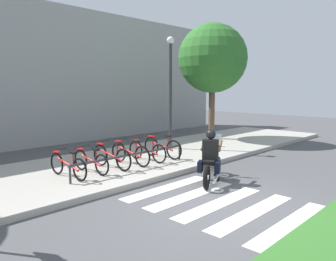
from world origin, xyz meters
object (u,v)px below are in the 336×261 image
bike_rack (133,155)px  tree_near_rack (213,59)px  bicycle_4 (147,151)px  bicycle_5 (162,147)px  bicycle_1 (91,161)px  bicycle_3 (130,153)px  motorcycle (211,165)px  bicycle_0 (68,165)px  rider (211,152)px  bicycle_2 (111,157)px  street_lamp (170,83)px

bike_rack → tree_near_rack: size_ratio=0.76×
bicycle_4 → bicycle_5: size_ratio=0.99×
bicycle_1 → bicycle_4: bicycle_4 is taller
bicycle_3 → bike_rack: bicycle_3 is taller
motorcycle → bicycle_0: (-2.76, 2.59, 0.03)m
bicycle_0 → bicycle_1: size_ratio=1.07×
bicycle_1 → bicycle_5: size_ratio=0.93×
bicycle_4 → bicycle_5: 0.70m
bicycle_1 → bicycle_4: size_ratio=0.94×
rider → bicycle_0: 3.78m
motorcycle → bicycle_2: (-1.36, 2.59, 0.05)m
bicycle_1 → bicycle_3: 1.40m
motorcycle → tree_near_rack: tree_near_rack is taller
motorcycle → bicycle_1: (-2.06, 2.59, 0.03)m
rider → bicycle_0: rider is taller
bicycle_4 → street_lamp: street_lamp is taller
bicycle_2 → rider: bearing=-63.9°
bicycle_2 → motorcycle: bearing=-62.3°
bicycle_3 → street_lamp: size_ratio=0.39×
rider → bike_rack: 2.29m
rider → bicycle_3: size_ratio=0.84×
rider → tree_near_rack: size_ratio=0.26×
bicycle_4 → tree_near_rack: size_ratio=0.31×
bicycle_1 → bicycle_3: size_ratio=0.91×
motorcycle → bicycle_5: 2.70m
bicycle_3 → motorcycle: bearing=-75.7°
bicycle_2 → tree_near_rack: bearing=11.8°
motorcycle → tree_near_rack: (5.40, 4.01, 3.37)m
street_lamp → bike_rack: bearing=-154.0°
rider → bicycle_2: 2.94m
motorcycle → bicycle_0: bearing=136.8°
rider → street_lamp: size_ratio=0.32×
bicycle_0 → bike_rack: (1.75, -0.56, 0.08)m
bicycle_3 → bicycle_5: (1.40, -0.00, 0.00)m
bicycle_5 → street_lamp: bearing=34.8°
motorcycle → rider: bearing=-154.0°
motorcycle → bicycle_1: motorcycle is taller
bicycle_3 → tree_near_rack: tree_near_rack is taller
bicycle_3 → bicycle_4: size_ratio=1.03×
bicycle_3 → bicycle_5: bearing=-0.0°
rider → tree_near_rack: tree_near_rack is taller
street_lamp → bicycle_5: bearing=-145.2°
rider → bicycle_5: rider is taller
bicycle_0 → street_lamp: street_lamp is taller
street_lamp → bicycle_3: bearing=-160.5°
bicycle_4 → bicycle_5: bicycle_5 is taller
bike_rack → bicycle_3: bearing=57.7°
bike_rack → bicycle_5: bearing=17.5°
bicycle_0 → bicycle_2: size_ratio=0.99×
motorcycle → street_lamp: size_ratio=0.43×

